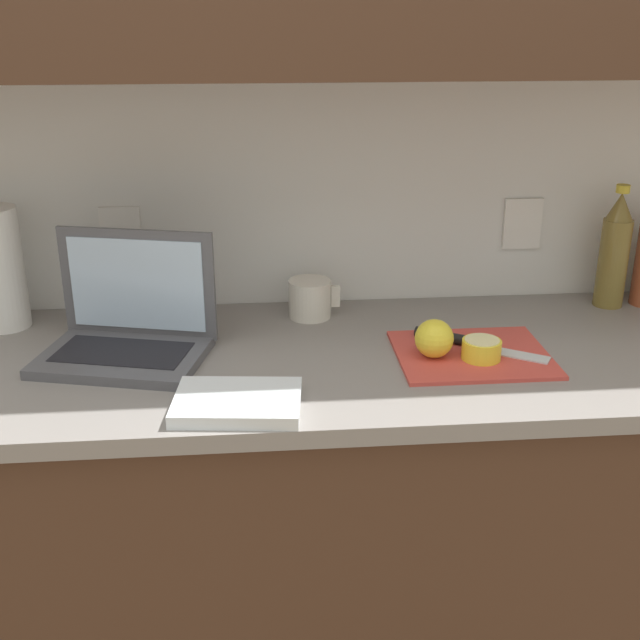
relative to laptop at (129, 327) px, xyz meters
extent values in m
cube|color=white|center=(0.19, 0.31, 0.35)|extent=(5.20, 0.06, 2.60)
cube|color=white|center=(-0.04, 0.27, 0.12)|extent=(0.09, 0.01, 0.12)
cube|color=white|center=(0.89, 0.27, 0.12)|extent=(0.09, 0.01, 0.12)
cube|color=#472D1E|center=(0.19, -0.04, -0.52)|extent=(2.26, 0.59, 0.85)
cube|color=gray|center=(0.19, -0.04, -0.08)|extent=(2.33, 0.62, 0.03)
cube|color=#515156|center=(-0.01, -0.04, -0.05)|extent=(0.36, 0.30, 0.02)
cube|color=black|center=(-0.01, -0.04, -0.04)|extent=(0.28, 0.19, 0.00)
cube|color=#515156|center=(0.02, 0.06, 0.07)|extent=(0.32, 0.09, 0.23)
cube|color=silver|center=(0.01, 0.06, 0.07)|extent=(0.27, 0.07, 0.19)
cube|color=#D1473D|center=(0.69, -0.07, -0.05)|extent=(0.30, 0.26, 0.01)
cube|color=silver|center=(0.75, -0.08, -0.05)|extent=(0.16, 0.12, 0.00)
cylinder|color=black|center=(0.64, -0.01, -0.04)|extent=(0.10, 0.08, 0.02)
cylinder|color=yellow|center=(0.69, -0.10, -0.03)|extent=(0.08, 0.08, 0.04)
cylinder|color=#F4EAA3|center=(0.69, -0.10, -0.01)|extent=(0.07, 0.07, 0.00)
sphere|color=yellow|center=(0.60, -0.09, -0.01)|extent=(0.08, 0.08, 0.08)
cylinder|color=olive|center=(1.08, 0.19, 0.04)|extent=(0.07, 0.07, 0.21)
cone|color=olive|center=(1.08, 0.19, 0.18)|extent=(0.06, 0.06, 0.06)
cylinder|color=gold|center=(1.08, 0.19, 0.22)|extent=(0.03, 0.03, 0.02)
cylinder|color=silver|center=(0.38, 0.17, -0.02)|extent=(0.10, 0.10, 0.09)
cube|color=silver|center=(0.44, 0.17, -0.01)|extent=(0.02, 0.01, 0.05)
cube|color=white|center=(0.22, -0.26, -0.05)|extent=(0.24, 0.18, 0.02)
camera|label=1|loc=(0.25, -1.51, 0.60)|focal=45.00mm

